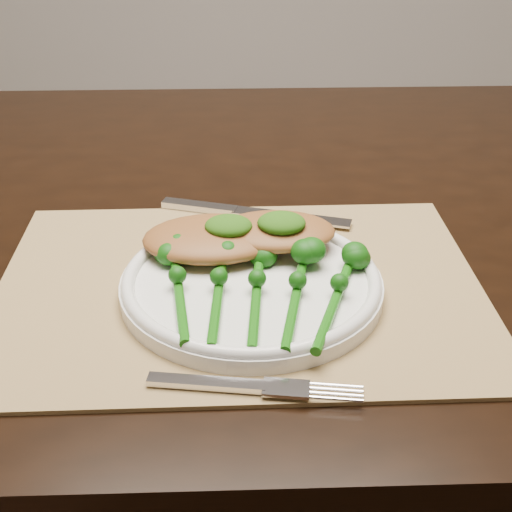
{
  "coord_description": "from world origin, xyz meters",
  "views": [
    {
      "loc": [
        0.04,
        -0.91,
        1.12
      ],
      "look_at": [
        0.03,
        -0.32,
        0.78
      ],
      "focal_mm": 50.0,
      "sensor_mm": 36.0,
      "label": 1
    }
  ],
  "objects_px": {
    "dinner_plate": "(251,282)",
    "chicken_fillet_left": "(212,238)",
    "dining_table": "(248,428)",
    "placemat": "(240,287)",
    "broccolini_bundle": "(256,300)"
  },
  "relations": [
    {
      "from": "dinner_plate",
      "to": "chicken_fillet_left",
      "type": "distance_m",
      "value": 0.07
    },
    {
      "from": "dining_table",
      "to": "dinner_plate",
      "type": "relative_size",
      "value": 6.7
    },
    {
      "from": "chicken_fillet_left",
      "to": "dinner_plate",
      "type": "bearing_deg",
      "value": -58.48
    },
    {
      "from": "dining_table",
      "to": "chicken_fillet_left",
      "type": "xyz_separation_m",
      "value": [
        -0.03,
        -0.16,
        0.41
      ]
    },
    {
      "from": "placemat",
      "to": "dinner_plate",
      "type": "distance_m",
      "value": 0.02
    },
    {
      "from": "dinner_plate",
      "to": "chicken_fillet_left",
      "type": "relative_size",
      "value": 1.77
    },
    {
      "from": "placemat",
      "to": "broccolini_bundle",
      "type": "distance_m",
      "value": 0.06
    },
    {
      "from": "placemat",
      "to": "chicken_fillet_left",
      "type": "distance_m",
      "value": 0.06
    },
    {
      "from": "dining_table",
      "to": "broccolini_bundle",
      "type": "height_order",
      "value": "broccolini_bundle"
    },
    {
      "from": "dining_table",
      "to": "broccolini_bundle",
      "type": "bearing_deg",
      "value": -89.25
    },
    {
      "from": "dining_table",
      "to": "placemat",
      "type": "relative_size",
      "value": 3.55
    },
    {
      "from": "chicken_fillet_left",
      "to": "broccolini_bundle",
      "type": "bearing_deg",
      "value": -69.91
    },
    {
      "from": "placemat",
      "to": "dinner_plate",
      "type": "xyz_separation_m",
      "value": [
        0.01,
        -0.01,
        0.01
      ]
    },
    {
      "from": "dinner_plate",
      "to": "broccolini_bundle",
      "type": "bearing_deg",
      "value": -83.03
    },
    {
      "from": "dining_table",
      "to": "dinner_plate",
      "type": "xyz_separation_m",
      "value": [
        0.01,
        -0.22,
        0.39
      ]
    }
  ]
}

